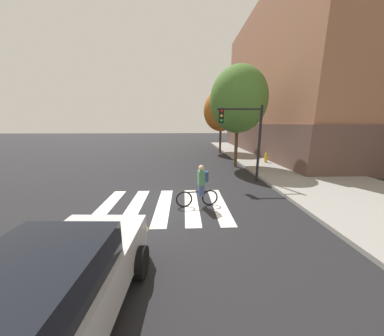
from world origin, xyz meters
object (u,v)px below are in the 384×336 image
cyclist (200,186)px  manhole_cover (138,230)px  fire_hydrant (266,158)px  street_tree_near (238,100)px  sedan_near (37,309)px  street_tree_mid (221,111)px  traffic_light_near (245,131)px

cyclist → manhole_cover: bearing=-140.1°
manhole_cover → fire_hydrant: size_ratio=0.82×
street_tree_near → manhole_cover: bearing=-121.0°
sedan_near → street_tree_mid: size_ratio=0.69×
sedan_near → fire_hydrant: 15.76m
fire_hydrant → manhole_cover: bearing=-129.7°
sedan_near → fire_hydrant: bearing=56.6°
traffic_light_near → street_tree_mid: 11.45m
sedan_near → traffic_light_near: traffic_light_near is taller
sedan_near → street_tree_mid: 20.91m
fire_hydrant → street_tree_mid: (-2.58, 6.49, 4.06)m
cyclist → street_tree_near: (3.31, 7.23, 4.06)m
cyclist → street_tree_near: size_ratio=0.23×
street_tree_mid → sedan_near: bearing=-107.2°
manhole_cover → street_tree_near: (5.41, 8.99, 4.90)m
traffic_light_near → street_tree_mid: bearing=86.0°
cyclist → street_tree_mid: (3.47, 14.55, 3.75)m
manhole_cover → sedan_near: (-0.54, -3.34, 0.82)m
sedan_near → traffic_light_near: 10.11m
cyclist → street_tree_mid: size_ratio=0.25×
fire_hydrant → traffic_light_near: bearing=-125.0°
traffic_light_near → street_tree_mid: street_tree_mid is taller
cyclist → traffic_light_near: 4.68m
traffic_light_near → street_tree_near: bearing=81.0°
traffic_light_near → sedan_near: bearing=-122.5°
fire_hydrant → street_tree_near: 5.22m
street_tree_near → street_tree_mid: bearing=88.8°
cyclist → fire_hydrant: 10.08m
street_tree_near → street_tree_mid: (0.15, 7.32, -0.31)m
street_tree_near → sedan_near: bearing=-115.7°
sedan_near → street_tree_near: (5.95, 12.33, 4.08)m
street_tree_mid → fire_hydrant: bearing=-68.3°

